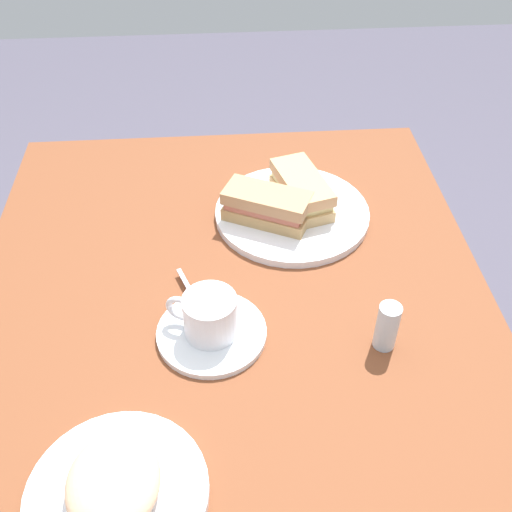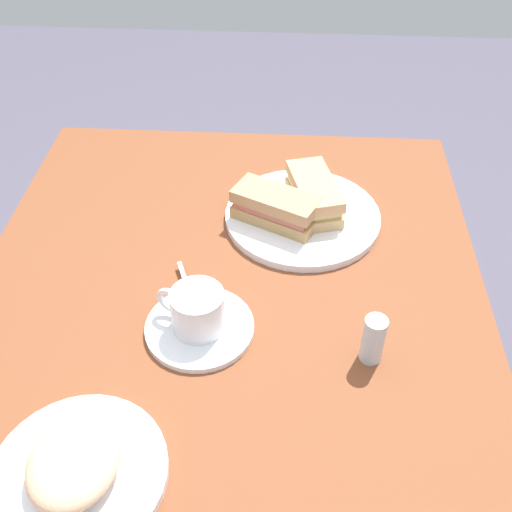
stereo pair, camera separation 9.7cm
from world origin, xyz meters
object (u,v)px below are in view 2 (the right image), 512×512
at_px(dining_table, 225,383).
at_px(coffee_saucer, 200,328).
at_px(spoon, 188,290).
at_px(coffee_cup, 197,309).
at_px(salt_shaker, 373,339).
at_px(sandwich_front, 314,194).
at_px(sandwich_plate, 303,217).
at_px(sandwich_back, 276,207).
at_px(side_plate, 79,474).

bearing_deg(dining_table, coffee_saucer, 80.86).
distance_m(coffee_saucer, spoon, 0.07).
xyz_separation_m(coffee_cup, salt_shaker, (-0.04, -0.25, -0.01)).
height_order(dining_table, spoon, spoon).
distance_m(dining_table, salt_shaker, 0.27).
bearing_deg(spoon, sandwich_front, -41.47).
xyz_separation_m(sandwich_plate, sandwich_front, (0.02, -0.02, 0.03)).
relative_size(dining_table, coffee_saucer, 6.96).
relative_size(sandwich_back, coffee_saucer, 1.00).
bearing_deg(sandwich_back, spoon, 144.00).
bearing_deg(sandwich_plate, salt_shaker, -162.22).
bearing_deg(dining_table, sandwich_back, -15.29).
height_order(sandwich_plate, salt_shaker, salt_shaker).
relative_size(sandwich_back, spoon, 1.69).
bearing_deg(dining_table, sandwich_plate, -23.09).
bearing_deg(coffee_saucer, spoon, 21.06).
distance_m(sandwich_plate, salt_shaker, 0.32).
bearing_deg(coffee_cup, side_plate, 154.71).
xyz_separation_m(sandwich_front, salt_shaker, (-0.33, -0.08, -0.00)).
xyz_separation_m(sandwich_back, coffee_saucer, (-0.25, 0.10, -0.04)).
xyz_separation_m(sandwich_front, coffee_cup, (-0.29, 0.17, 0.00)).
bearing_deg(salt_shaker, sandwich_front, 13.64).
distance_m(sandwich_front, side_plate, 0.60).
bearing_deg(side_plate, coffee_cup, -25.29).
distance_m(sandwich_back, salt_shaker, 0.32).
distance_m(coffee_saucer, coffee_cup, 0.04).
xyz_separation_m(coffee_cup, spoon, (0.07, 0.02, -0.03)).
relative_size(sandwich_back, side_plate, 0.75).
bearing_deg(dining_table, salt_shaker, -97.95).
relative_size(coffee_cup, side_plate, 0.49).
xyz_separation_m(dining_table, salt_shaker, (-0.03, -0.21, 0.16)).
bearing_deg(spoon, coffee_saucer, -158.94).
bearing_deg(sandwich_back, sandwich_front, -56.81).
bearing_deg(spoon, coffee_cup, -160.06).
xyz_separation_m(sandwich_front, spoon, (-0.22, 0.20, -0.03)).
height_order(dining_table, coffee_cup, coffee_cup).
distance_m(dining_table, coffee_saucer, 0.13).
bearing_deg(sandwich_back, sandwich_plate, -65.58).
height_order(dining_table, coffee_saucer, coffee_saucer).
relative_size(sandwich_front, sandwich_back, 0.99).
xyz_separation_m(sandwich_plate, side_plate, (-0.51, 0.26, 0.00)).
distance_m(coffee_cup, salt_shaker, 0.25).
xyz_separation_m(dining_table, sandwich_front, (0.30, -0.14, 0.16)).
relative_size(sandwich_back, coffee_cup, 1.55).
height_order(dining_table, sandwich_plate, sandwich_plate).
bearing_deg(sandwich_plate, spoon, 138.42).
xyz_separation_m(sandwich_plate, coffee_cup, (-0.27, 0.15, 0.04)).
bearing_deg(sandwich_front, coffee_saucer, 149.83).
bearing_deg(dining_table, spoon, 38.86).
relative_size(sandwich_plate, side_plate, 1.29).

